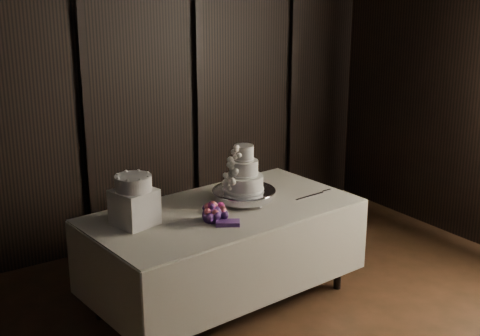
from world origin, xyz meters
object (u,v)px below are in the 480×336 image
object	(u,v)px
small_cake	(133,183)
display_table	(223,252)
cake_stand	(244,196)
bouquet	(212,213)
wedding_cake	(242,174)
box_pedestal	(134,207)

from	to	relation	value
small_cake	display_table	bearing A→B (deg)	-8.07
cake_stand	bouquet	size ratio (longest dim) A/B	1.31
wedding_cake	box_pedestal	distance (m)	0.86
display_table	bouquet	bearing A→B (deg)	-144.56
small_cake	wedding_cake	bearing A→B (deg)	-3.50
small_cake	cake_stand	bearing A→B (deg)	-2.45
cake_stand	small_cake	world-z (taller)	small_cake
cake_stand	wedding_cake	world-z (taller)	wedding_cake
display_table	small_cake	distance (m)	0.92
cake_stand	bouquet	distance (m)	0.46
display_table	wedding_cake	bearing A→B (deg)	7.15
wedding_cake	small_cake	world-z (taller)	wedding_cake
display_table	box_pedestal	world-z (taller)	box_pedestal
bouquet	box_pedestal	size ratio (longest dim) A/B	1.42
bouquet	small_cake	size ratio (longest dim) A/B	1.47
bouquet	wedding_cake	bearing A→B (deg)	27.35
cake_stand	box_pedestal	distance (m)	0.88
small_cake	box_pedestal	bearing A→B (deg)	0.00
box_pedestal	small_cake	xyz separation A→B (m)	(0.00, 0.00, 0.18)
wedding_cake	bouquet	size ratio (longest dim) A/B	0.94
cake_stand	display_table	bearing A→B (deg)	-165.91
display_table	cake_stand	size ratio (longest dim) A/B	4.27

